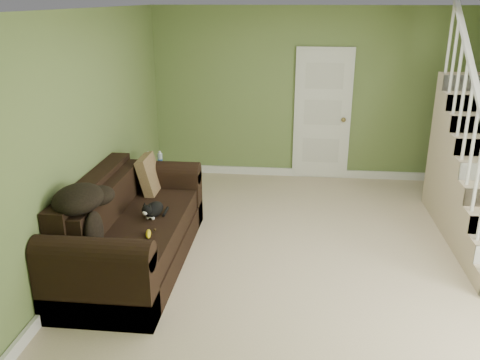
% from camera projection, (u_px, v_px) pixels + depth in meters
% --- Properties ---
extents(floor, '(5.00, 5.50, 0.01)m').
position_uv_depth(floor, '(319.00, 258.00, 5.58)').
color(floor, tan).
rests_on(floor, ground).
extents(ceiling, '(5.00, 5.50, 0.01)m').
position_uv_depth(ceiling, '(334.00, 9.00, 4.70)').
color(ceiling, white).
rests_on(ceiling, wall_back).
extents(wall_back, '(5.00, 0.04, 2.60)m').
position_uv_depth(wall_back, '(317.00, 95.00, 7.71)').
color(wall_back, olive).
rests_on(wall_back, floor).
extents(wall_front, '(5.00, 0.04, 2.60)m').
position_uv_depth(wall_front, '(353.00, 291.00, 2.57)').
color(wall_front, olive).
rests_on(wall_front, floor).
extents(wall_left, '(0.04, 5.50, 2.60)m').
position_uv_depth(wall_left, '(88.00, 137.00, 5.40)').
color(wall_left, olive).
rests_on(wall_left, floor).
extents(baseboard_back, '(5.00, 0.04, 0.12)m').
position_uv_depth(baseboard_back, '(313.00, 173.00, 8.11)').
color(baseboard_back, white).
rests_on(baseboard_back, floor).
extents(baseboard_left, '(0.04, 5.50, 0.12)m').
position_uv_depth(baseboard_left, '(102.00, 242.00, 5.81)').
color(baseboard_left, white).
rests_on(baseboard_left, floor).
extents(door, '(0.86, 0.12, 2.02)m').
position_uv_depth(door, '(322.00, 115.00, 7.76)').
color(door, white).
rests_on(door, floor).
extents(sofa, '(1.04, 2.40, 0.95)m').
position_uv_depth(sofa, '(129.00, 232.00, 5.37)').
color(sofa, black).
rests_on(sofa, floor).
extents(side_table, '(0.60, 0.60, 0.80)m').
position_uv_depth(side_table, '(157.00, 187.00, 6.86)').
color(side_table, black).
rests_on(side_table, floor).
extents(cat, '(0.22, 0.43, 0.21)m').
position_uv_depth(cat, '(154.00, 210.00, 5.34)').
color(cat, black).
rests_on(cat, sofa).
extents(banana, '(0.10, 0.19, 0.05)m').
position_uv_depth(banana, '(148.00, 234.00, 4.93)').
color(banana, yellow).
rests_on(banana, sofa).
extents(throw_pillow, '(0.22, 0.45, 0.46)m').
position_uv_depth(throw_pillow, '(149.00, 175.00, 6.02)').
color(throw_pillow, brown).
rests_on(throw_pillow, sofa).
extents(throw_blanket, '(0.52, 0.63, 0.24)m').
position_uv_depth(throw_blanket, '(78.00, 199.00, 4.60)').
color(throw_blanket, black).
rests_on(throw_blanket, sofa).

